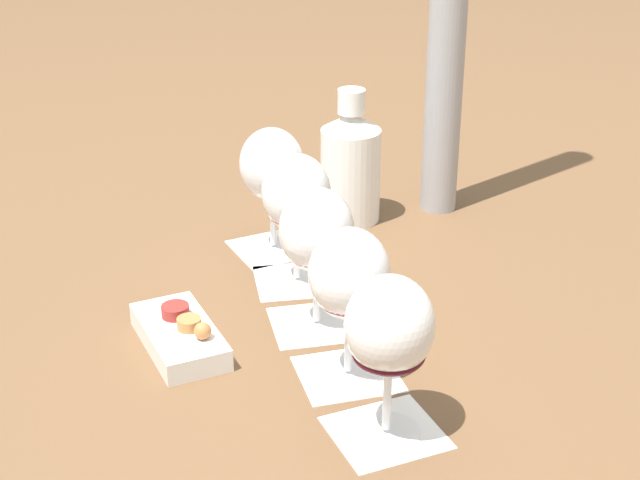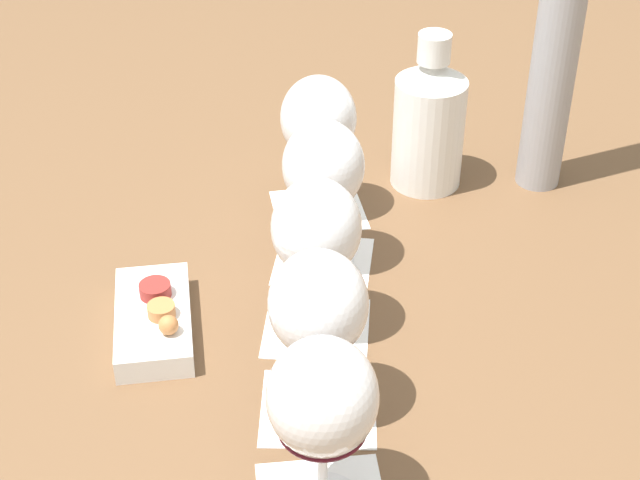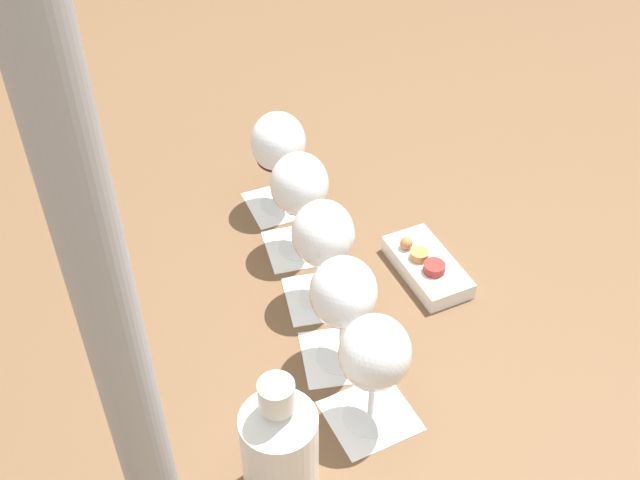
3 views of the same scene
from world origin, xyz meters
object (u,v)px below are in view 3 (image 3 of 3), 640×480
at_px(wine_glass_1, 343,297).
at_px(ceramic_vase, 280,447).
at_px(wine_glass_2, 321,237).
at_px(wine_glass_3, 299,189).
at_px(wine_glass_0, 374,357).
at_px(snack_dish, 427,266).
at_px(umbrella_pole, 89,237).
at_px(wine_glass_4, 278,146).

distance_m(wine_glass_1, ceramic_vase, 0.23).
bearing_deg(wine_glass_2, wine_glass_3, -34.35).
bearing_deg(wine_glass_2, ceramic_vase, 120.37).
bearing_deg(wine_glass_2, wine_glass_1, 142.63).
xyz_separation_m(wine_glass_0, wine_glass_3, (0.30, -0.20, -0.00)).
distance_m(wine_glass_1, wine_glass_3, 0.25).
bearing_deg(ceramic_vase, snack_dish, -80.71).
height_order(ceramic_vase, umbrella_pole, umbrella_pole).
xyz_separation_m(wine_glass_1, ceramic_vase, (-0.07, 0.22, -0.03)).
bearing_deg(wine_glass_1, wine_glass_3, -35.89).
distance_m(ceramic_vase, snack_dish, 0.46).
distance_m(wine_glass_3, snack_dish, 0.24).
height_order(wine_glass_0, wine_glass_3, same).
relative_size(wine_glass_2, wine_glass_4, 1.00).
xyz_separation_m(wine_glass_4, snack_dish, (-0.30, -0.01, -0.11)).
relative_size(wine_glass_0, ceramic_vase, 0.88).
xyz_separation_m(wine_glass_0, wine_glass_4, (0.40, -0.27, 0.00)).
distance_m(wine_glass_2, wine_glass_3, 0.12).
relative_size(snack_dish, umbrella_pole, 0.19).
xyz_separation_m(wine_glass_4, ceramic_vase, (-0.37, 0.43, -0.03)).
relative_size(wine_glass_0, umbrella_pole, 0.20).
distance_m(ceramic_vase, umbrella_pole, 0.41).
xyz_separation_m(wine_glass_3, umbrella_pole, (-0.19, 0.49, 0.35)).
distance_m(wine_glass_0, ceramic_vase, 0.17).
height_order(wine_glass_2, snack_dish, wine_glass_2).
bearing_deg(wine_glass_4, wine_glass_2, 146.39).
xyz_separation_m(wine_glass_2, wine_glass_4, (0.20, -0.13, 0.00)).
xyz_separation_m(wine_glass_1, umbrella_pole, (0.01, 0.35, 0.35)).
bearing_deg(wine_glass_0, wine_glass_4, -34.15).
distance_m(wine_glass_2, umbrella_pole, 0.55).
bearing_deg(ceramic_vase, umbrella_pole, 55.75).
relative_size(wine_glass_3, wine_glass_4, 1.00).
height_order(wine_glass_4, ceramic_vase, ceramic_vase).
height_order(ceramic_vase, snack_dish, ceramic_vase).
bearing_deg(wine_glass_0, wine_glass_2, -34.71).
distance_m(wine_glass_0, wine_glass_4, 0.48).
distance_m(wine_glass_3, ceramic_vase, 0.46).
relative_size(wine_glass_2, umbrella_pole, 0.20).
bearing_deg(ceramic_vase, wine_glass_2, -59.63).
bearing_deg(wine_glass_0, umbrella_pole, 69.25).
height_order(wine_glass_0, wine_glass_1, same).
height_order(wine_glass_2, umbrella_pole, umbrella_pole).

